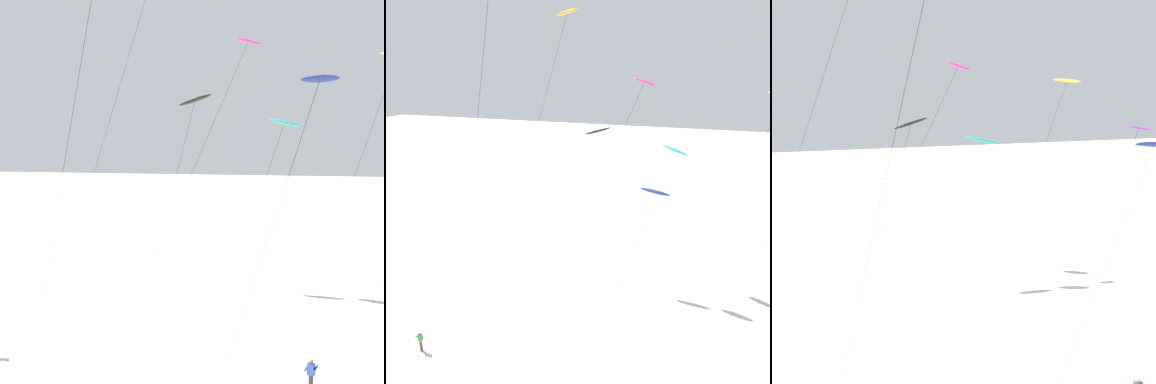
{
  "view_description": "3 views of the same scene",
  "coord_description": "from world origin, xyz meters",
  "views": [
    {
      "loc": [
        5.95,
        -23.49,
        12.05
      ],
      "look_at": [
        0.3,
        8.31,
        8.46
      ],
      "focal_mm": 48.57,
      "sensor_mm": 36.0,
      "label": 1
    },
    {
      "loc": [
        10.87,
        -19.29,
        20.55
      ],
      "look_at": [
        0.58,
        8.01,
        11.74
      ],
      "focal_mm": 38.66,
      "sensor_mm": 36.0,
      "label": 2
    },
    {
      "loc": [
        -8.73,
        -16.68,
        16.83
      ],
      "look_at": [
        -0.27,
        7.54,
        11.25
      ],
      "focal_mm": 40.83,
      "sensor_mm": 36.0,
      "label": 3
    }
  ],
  "objects": [
    {
      "name": "kite_black",
      "position": [
        -1.2,
        17.92,
        14.64
      ],
      "size": [
        5.47,
        1.79,
        15.38
      ],
      "color": "black",
      "rests_on": "ground"
    },
    {
      "name": "kite_flyer_middle",
      "position": [
        -9.54,
        1.27,
        0.89
      ],
      "size": [
        0.61,
        0.59,
        1.67
      ],
      "color": "#4C4738",
      "rests_on": "ground"
    },
    {
      "name": "kite_teal",
      "position": [
        5.88,
        20.14,
        12.94
      ],
      "size": [
        5.71,
        2.43,
        13.54
      ],
      "color": "teal",
      "rests_on": "ground"
    },
    {
      "name": "kite_white",
      "position": [
        -3.05,
        2.84,
        23.7
      ],
      "size": [
        6.8,
        2.49,
        24.7
      ],
      "color": "white",
      "rests_on": "ground"
    },
    {
      "name": "kite_orange",
      "position": [
        -5.0,
        19.64,
        25.22
      ],
      "size": [
        10.93,
        3.93,
        25.96
      ],
      "color": "orange",
      "rests_on": "ground"
    },
    {
      "name": "kite_magenta",
      "position": [
        2.81,
        18.45,
        18.95
      ],
      "size": [
        9.85,
        3.29,
        19.79
      ],
      "color": "#D8339E",
      "rests_on": "ground"
    },
    {
      "name": "kite_navy",
      "position": [
        7.37,
        0.82,
        14.24
      ],
      "size": [
        5.2,
        2.05,
        14.75
      ],
      "color": "navy",
      "rests_on": "ground"
    }
  ]
}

